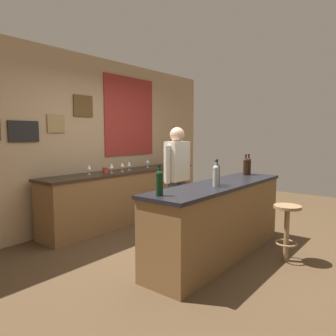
# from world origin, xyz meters

# --- Properties ---
(ground_plane) EXTENTS (10.00, 10.00, 0.00)m
(ground_plane) POSITION_xyz_m (0.00, 0.00, 0.00)
(ground_plane) COLOR #4C3823
(back_wall) EXTENTS (6.00, 0.09, 2.80)m
(back_wall) POSITION_xyz_m (0.01, 2.03, 1.42)
(back_wall) COLOR tan
(back_wall) RESTS_ON ground_plane
(bar_counter) EXTENTS (2.43, 0.60, 0.92)m
(bar_counter) POSITION_xyz_m (0.00, -0.40, 0.46)
(bar_counter) COLOR brown
(bar_counter) RESTS_ON ground_plane
(side_counter) EXTENTS (3.19, 0.56, 0.90)m
(side_counter) POSITION_xyz_m (0.40, 1.65, 0.45)
(side_counter) COLOR brown
(side_counter) RESTS_ON ground_plane
(bartender) EXTENTS (0.52, 0.21, 1.62)m
(bartender) POSITION_xyz_m (0.20, 0.39, 0.94)
(bartender) COLOR #384766
(bartender) RESTS_ON ground_plane
(bar_stool) EXTENTS (0.32, 0.32, 0.68)m
(bar_stool) POSITION_xyz_m (0.37, -1.12, 0.46)
(bar_stool) COLOR olive
(bar_stool) RESTS_ON ground_plane
(wine_bottle_a) EXTENTS (0.07, 0.07, 0.31)m
(wine_bottle_a) POSITION_xyz_m (-1.05, -0.33, 1.06)
(wine_bottle_a) COLOR black
(wine_bottle_a) RESTS_ON bar_counter
(wine_bottle_b) EXTENTS (0.07, 0.07, 0.31)m
(wine_bottle_b) POSITION_xyz_m (-0.24, -0.49, 1.06)
(wine_bottle_b) COLOR #999E99
(wine_bottle_b) RESTS_ON bar_counter
(wine_bottle_c) EXTENTS (0.07, 0.07, 0.31)m
(wine_bottle_c) POSITION_xyz_m (-0.12, -0.43, 1.06)
(wine_bottle_c) COLOR black
(wine_bottle_c) RESTS_ON bar_counter
(wine_bottle_d) EXTENTS (0.07, 0.07, 0.31)m
(wine_bottle_d) POSITION_xyz_m (0.95, -0.30, 1.06)
(wine_bottle_d) COLOR black
(wine_bottle_d) RESTS_ON bar_counter
(wine_bottle_e) EXTENTS (0.07, 0.07, 0.31)m
(wine_bottle_e) POSITION_xyz_m (1.05, -0.31, 1.06)
(wine_bottle_e) COLOR black
(wine_bottle_e) RESTS_ON bar_counter
(wine_glass_a) EXTENTS (0.07, 0.07, 0.16)m
(wine_glass_a) POSITION_xyz_m (-0.34, 1.70, 1.01)
(wine_glass_a) COLOR silver
(wine_glass_a) RESTS_ON side_counter
(wine_glass_b) EXTENTS (0.07, 0.07, 0.16)m
(wine_glass_b) POSITION_xyz_m (0.02, 1.58, 1.01)
(wine_glass_b) COLOR silver
(wine_glass_b) RESTS_ON side_counter
(wine_glass_c) EXTENTS (0.07, 0.07, 0.16)m
(wine_glass_c) POSITION_xyz_m (0.26, 1.59, 1.01)
(wine_glass_c) COLOR silver
(wine_glass_c) RESTS_ON side_counter
(wine_glass_d) EXTENTS (0.07, 0.07, 0.16)m
(wine_glass_d) POSITION_xyz_m (0.46, 1.63, 1.01)
(wine_glass_d) COLOR silver
(wine_glass_d) RESTS_ON side_counter
(wine_glass_e) EXTENTS (0.07, 0.07, 0.16)m
(wine_glass_e) POSITION_xyz_m (0.99, 1.67, 1.01)
(wine_glass_e) COLOR silver
(wine_glass_e) RESTS_ON side_counter
(coffee_mug) EXTENTS (0.12, 0.08, 0.09)m
(coffee_mug) POSITION_xyz_m (-0.09, 1.61, 0.95)
(coffee_mug) COLOR #B2332D
(coffee_mug) RESTS_ON side_counter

